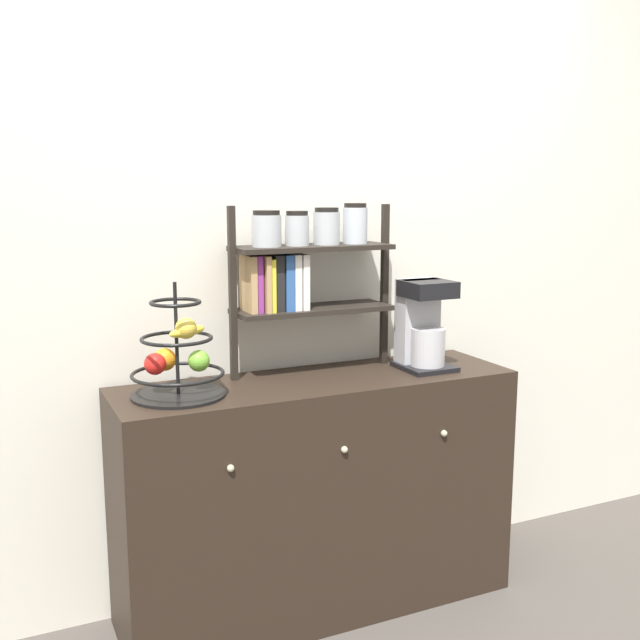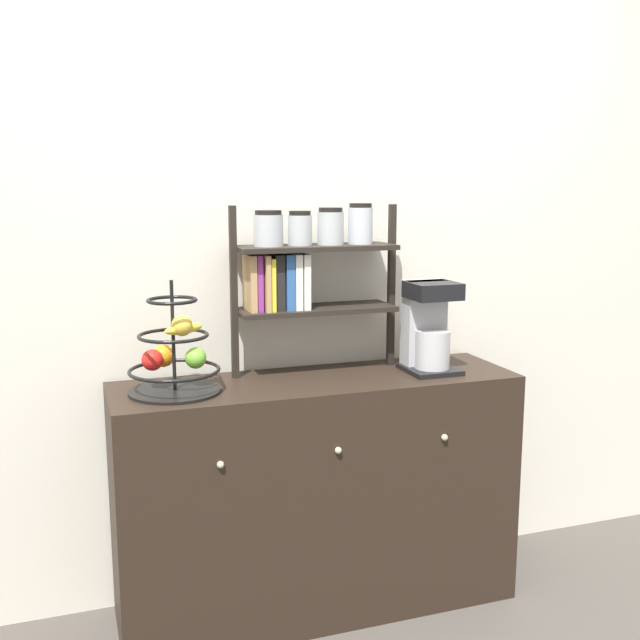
# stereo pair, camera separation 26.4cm
# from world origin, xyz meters

# --- Properties ---
(ground_plane) EXTENTS (12.00, 12.00, 0.00)m
(ground_plane) POSITION_xyz_m (0.00, 0.00, 0.00)
(ground_plane) COLOR #47423D
(wall_back) EXTENTS (7.00, 0.05, 2.60)m
(wall_back) POSITION_xyz_m (0.00, 0.47, 1.30)
(wall_back) COLOR silver
(wall_back) RESTS_ON ground_plane
(sideboard) EXTENTS (1.46, 0.44, 0.88)m
(sideboard) POSITION_xyz_m (0.00, 0.21, 0.44)
(sideboard) COLOR black
(sideboard) RESTS_ON ground_plane
(coffee_maker) EXTENTS (0.18, 0.21, 0.34)m
(coffee_maker) POSITION_xyz_m (0.43, 0.20, 1.04)
(coffee_maker) COLOR black
(coffee_maker) RESTS_ON sideboard
(fruit_stand) EXTENTS (0.31, 0.31, 0.38)m
(fruit_stand) POSITION_xyz_m (-0.51, 0.21, 1.00)
(fruit_stand) COLOR black
(fruit_stand) RESTS_ON sideboard
(shelf_hutch) EXTENTS (0.63, 0.20, 0.62)m
(shelf_hutch) POSITION_xyz_m (-0.02, 0.33, 1.28)
(shelf_hutch) COLOR black
(shelf_hutch) RESTS_ON sideboard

